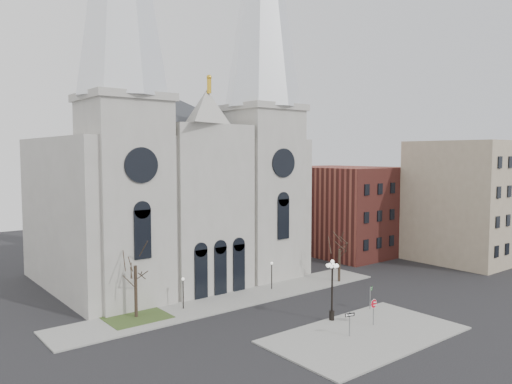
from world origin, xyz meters
TOP-DOWN VIEW (x-y plane):
  - ground at (0.00, 0.00)m, footprint 160.00×160.00m
  - sidewalk_near at (3.00, -5.00)m, footprint 18.00×10.00m
  - sidewalk_far at (0.00, 11.00)m, footprint 40.00×6.00m
  - grass_patch at (-11.00, 12.00)m, footprint 6.00×5.00m
  - cathedral at (0.00, 22.86)m, footprint 33.00×26.66m
  - bg_building_brick at (30.00, 22.00)m, footprint 14.00×18.00m
  - bg_building_tan at (38.00, 6.00)m, footprint 10.00×14.00m
  - tree_left at (-11.00, 12.00)m, footprint 3.20×3.20m
  - tree_right at (15.00, 9.00)m, footprint 3.20×3.20m
  - ped_lamp_left at (-6.00, 11.50)m, footprint 0.32×0.32m
  - ped_lamp_right at (6.00, 11.50)m, footprint 0.32×0.32m
  - stop_sign at (5.40, -3.94)m, footprint 0.84×0.36m
  - globe_lamp at (3.40, -0.54)m, footprint 1.54×1.54m
  - one_way_sign at (1.45, -4.46)m, footprint 0.93×0.30m
  - street_name_sign at (9.06, -0.64)m, footprint 0.70×0.33m

SIDE VIEW (x-z plane):
  - ground at x=0.00m, z-range 0.00..0.00m
  - sidewalk_near at x=3.00m, z-range 0.00..0.14m
  - sidewalk_far at x=0.00m, z-range 0.00..0.14m
  - grass_patch at x=-11.00m, z-range 0.00..0.18m
  - street_name_sign at x=9.06m, z-range 0.35..2.68m
  - one_way_sign at x=1.45m, z-range 0.52..2.71m
  - stop_sign at x=5.40m, z-range 0.67..3.17m
  - ped_lamp_left at x=-6.00m, z-range 0.70..3.96m
  - ped_lamp_right at x=6.00m, z-range 0.70..3.96m
  - globe_lamp at x=3.40m, z-range 0.90..6.80m
  - tree_right at x=15.00m, z-range 1.47..7.47m
  - tree_left at x=-11.00m, z-range 1.83..9.33m
  - bg_building_brick at x=30.00m, z-range 0.00..14.00m
  - bg_building_tan at x=38.00m, z-range 0.00..18.00m
  - cathedral at x=0.00m, z-range -8.52..45.48m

